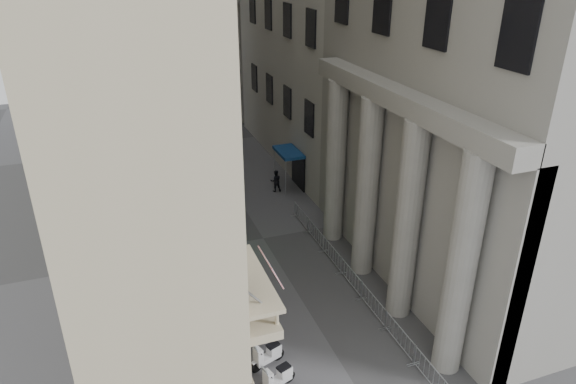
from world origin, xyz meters
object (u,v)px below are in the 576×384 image
object	(u,v)px
security_tent	(224,182)
info_kiosk	(225,246)
street_lamp	(194,153)
pedestrian_b	(276,181)
pedestrian_a	(234,193)

from	to	relation	value
security_tent	info_kiosk	distance (m)	5.91
security_tent	street_lamp	distance (m)	3.34
street_lamp	pedestrian_b	size ratio (longest dim) A/B	4.95
street_lamp	pedestrian_a	xyz separation A→B (m)	(2.92, 1.88, -4.04)
street_lamp	info_kiosk	world-z (taller)	street_lamp
pedestrian_a	pedestrian_b	bearing A→B (deg)	-159.18
street_lamp	info_kiosk	size ratio (longest dim) A/B	4.99
street_lamp	info_kiosk	xyz separation A→B (m)	(0.65, -4.85, -4.16)
security_tent	pedestrian_a	world-z (taller)	security_tent
security_tent	info_kiosk	bearing A→B (deg)	-103.35
street_lamp	pedestrian_a	world-z (taller)	street_lamp
street_lamp	security_tent	bearing A→B (deg)	4.42
info_kiosk	pedestrian_b	world-z (taller)	pedestrian_b
info_kiosk	pedestrian_b	bearing A→B (deg)	49.13
pedestrian_a	pedestrian_b	world-z (taller)	pedestrian_a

